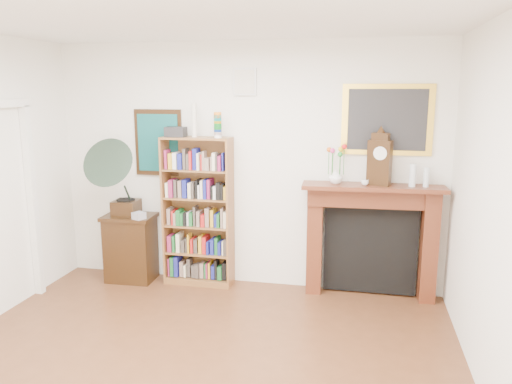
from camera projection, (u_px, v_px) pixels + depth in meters
room at (160, 221)px, 3.34m from camera, size 4.51×5.01×2.81m
door_casing at (1, 192)px, 4.97m from camera, size 0.08×1.02×2.17m
teal_poster at (158, 143)px, 5.88m from camera, size 0.58×0.04×0.78m
small_picture at (245, 82)px, 5.52m from camera, size 0.26×0.04×0.30m
gilt_painting at (387, 120)px, 5.28m from camera, size 0.95×0.04×0.75m
bookshelf at (198, 204)px, 5.77m from camera, size 0.80×0.29×2.00m
side_cabinet at (131, 248)px, 5.99m from camera, size 0.60×0.45×0.81m
fireplace at (371, 230)px, 5.46m from camera, size 1.52×0.43×1.27m
gramophone at (118, 173)px, 5.68m from camera, size 0.60×0.74×0.93m
cd_stack at (139, 216)px, 5.72m from camera, size 0.16×0.16×0.08m
mantel_clock at (380, 160)px, 5.24m from camera, size 0.27×0.19×0.55m
flower_vase at (336, 176)px, 5.36m from camera, size 0.19×0.19×0.16m
teacup at (365, 182)px, 5.28m from camera, size 0.10×0.10×0.06m
bottle_left at (413, 175)px, 5.19m from camera, size 0.07×0.07×0.24m
bottle_right at (426, 177)px, 5.18m from camera, size 0.06×0.06×0.20m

